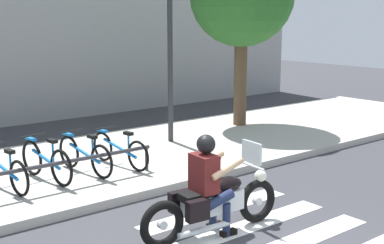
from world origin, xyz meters
The scene contains 12 objects.
sidewalk centered at (0.00, 4.89, 0.07)m, with size 24.00×4.40×0.15m, color #B7B2A8.
crosswalk_stripe_2 centered at (1.18, 0.00, 0.00)m, with size 2.80×0.40×0.01m, color white.
crosswalk_stripe_3 centered at (1.18, 0.80, 0.00)m, with size 2.80×0.40×0.01m, color white.
crosswalk_stripe_4 centered at (1.18, 1.60, 0.00)m, with size 2.80×0.40×0.01m, color white.
motorcycle centered at (0.52, 0.90, 0.46)m, with size 2.28×0.69×1.24m.
rider centered at (0.45, 0.91, 0.83)m, with size 0.66×0.57×1.45m.
bicycle_1 centered at (-1.23, 4.22, 0.49)m, with size 0.48×1.62×0.73m.
bicycle_2 centered at (-0.48, 4.22, 0.51)m, with size 0.48×1.61×0.79m.
bicycle_3 centered at (0.26, 4.22, 0.50)m, with size 0.48×1.64×0.76m.
bicycle_4 centered at (1.01, 4.22, 0.48)m, with size 0.48×1.66×0.72m.
bike_rack centered at (-0.48, 3.66, 0.56)m, with size 3.58×0.07×0.49m.
street_lamp centered at (3.02, 5.29, 2.50)m, with size 0.28×0.28×4.09m.
Camera 1 is at (-4.02, -4.31, 3.00)m, focal length 49.13 mm.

